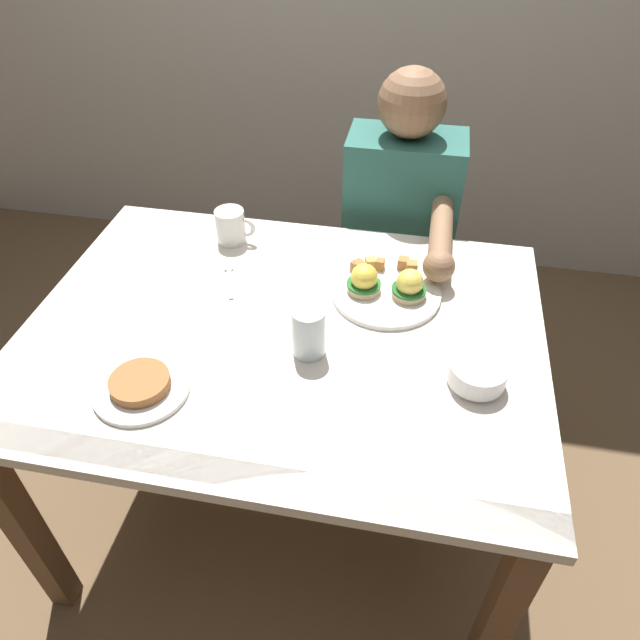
% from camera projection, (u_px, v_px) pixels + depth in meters
% --- Properties ---
extents(ground_plane, '(6.00, 6.00, 0.00)m').
position_uv_depth(ground_plane, '(292.00, 502.00, 1.85)').
color(ground_plane, brown).
extents(dining_table, '(1.20, 0.90, 0.74)m').
position_uv_depth(dining_table, '(284.00, 360.00, 1.43)').
color(dining_table, silver).
rests_on(dining_table, ground_plane).
extents(eggs_benedict_plate, '(0.27, 0.27, 0.09)m').
position_uv_depth(eggs_benedict_plate, '(386.00, 287.00, 1.44)').
color(eggs_benedict_plate, white).
rests_on(eggs_benedict_plate, dining_table).
extents(fruit_bowl, '(0.12, 0.12, 0.05)m').
position_uv_depth(fruit_bowl, '(477.00, 374.00, 1.21)').
color(fruit_bowl, white).
rests_on(fruit_bowl, dining_table).
extents(coffee_mug, '(0.11, 0.08, 0.09)m').
position_uv_depth(coffee_mug, '(231.00, 225.00, 1.60)').
color(coffee_mug, white).
rests_on(coffee_mug, dining_table).
extents(fork, '(0.07, 0.15, 0.00)m').
position_uv_depth(fork, '(230.00, 278.00, 1.50)').
color(fork, silver).
rests_on(fork, dining_table).
extents(water_glass_near, '(0.07, 0.07, 0.12)m').
position_uv_depth(water_glass_near, '(309.00, 335.00, 1.27)').
color(water_glass_near, silver).
rests_on(water_glass_near, dining_table).
extents(side_plate, '(0.20, 0.20, 0.04)m').
position_uv_depth(side_plate, '(141.00, 386.00, 1.21)').
color(side_plate, white).
rests_on(side_plate, dining_table).
extents(diner_person, '(0.34, 0.54, 1.14)m').
position_uv_depth(diner_person, '(399.00, 232.00, 1.83)').
color(diner_person, '#33333D').
rests_on(diner_person, ground_plane).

